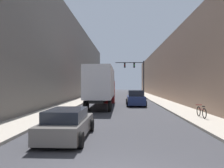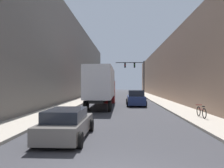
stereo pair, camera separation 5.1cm
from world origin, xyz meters
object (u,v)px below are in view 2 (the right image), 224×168
semi_truck (102,85)px  traffic_signal_gantry (138,73)px  parked_bicycle (201,112)px  sedan_car (67,124)px  suv_car (136,98)px

semi_truck → traffic_signal_gantry: bearing=72.4°
semi_truck → parked_bicycle: size_ratio=6.86×
sedan_car → traffic_signal_gantry: 31.73m
sedan_car → traffic_signal_gantry: bearing=80.0°
suv_car → parked_bicycle: 10.70m
traffic_signal_gantry → parked_bicycle: bearing=-84.0°
traffic_signal_gantry → sedan_car: bearing=-100.0°
sedan_car → suv_car: 16.14m
suv_car → traffic_signal_gantry: size_ratio=0.69×
traffic_signal_gantry → semi_truck: bearing=-107.6°
semi_truck → parked_bicycle: (7.81, -9.03, -1.82)m
traffic_signal_gantry → parked_bicycle: (2.65, -25.33, -4.14)m
sedan_car → parked_bicycle: sedan_car is taller
semi_truck → traffic_signal_gantry: traffic_signal_gantry is taller
semi_truck → parked_bicycle: 12.08m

